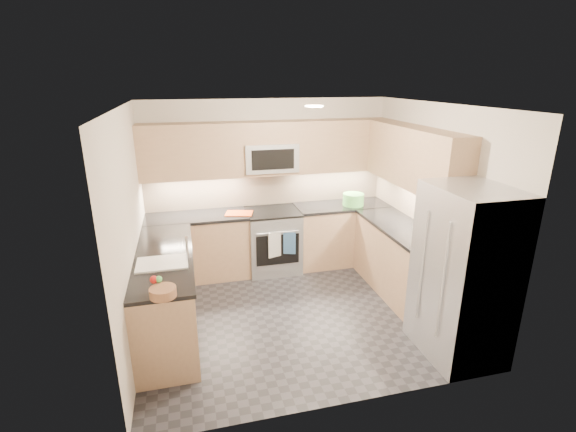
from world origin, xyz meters
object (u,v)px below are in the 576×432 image
object	(u,v)px
fruit_basket	(163,292)
cutting_board	(239,213)
gas_range	(273,241)
refrigerator	(464,274)
microwave	(270,157)
utensil_bowl	(353,199)

from	to	relation	value
fruit_basket	cutting_board	bearing A→B (deg)	66.03
gas_range	fruit_basket	distance (m)	2.72
gas_range	cutting_board	world-z (taller)	cutting_board
refrigerator	cutting_board	bearing A→B (deg)	129.25
microwave	cutting_board	bearing A→B (deg)	-161.21
microwave	utensil_bowl	bearing A→B (deg)	-8.27
cutting_board	fruit_basket	bearing A→B (deg)	-113.97
gas_range	utensil_bowl	distance (m)	1.37
gas_range	utensil_bowl	xyz separation A→B (m)	(1.24, -0.05, 0.58)
cutting_board	utensil_bowl	bearing A→B (deg)	-0.37
refrigerator	fruit_basket	size ratio (longest dim) A/B	7.68
microwave	fruit_basket	xyz separation A→B (m)	(-1.47, -2.35, -0.72)
gas_range	microwave	world-z (taller)	microwave
cutting_board	fruit_basket	size ratio (longest dim) A/B	1.60
gas_range	utensil_bowl	bearing A→B (deg)	-2.54
cutting_board	fruit_basket	xyz separation A→B (m)	(-0.97, -2.19, 0.04)
refrigerator	microwave	bearing A→B (deg)	119.62
microwave	utensil_bowl	distance (m)	1.42
cutting_board	gas_range	bearing A→B (deg)	5.03
fruit_basket	gas_range	bearing A→B (deg)	56.64
refrigerator	cutting_board	distance (m)	3.08
refrigerator	fruit_basket	xyz separation A→B (m)	(-2.92, 0.20, 0.08)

